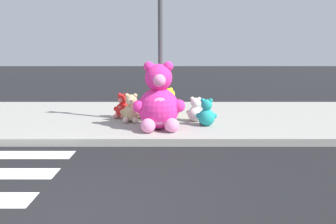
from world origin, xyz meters
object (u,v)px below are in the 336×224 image
at_px(plush_pink_large, 160,102).
at_px(plush_brown, 146,110).
at_px(plush_yellow, 170,104).
at_px(plush_teal, 208,115).
at_px(plush_tan, 132,111).
at_px(plush_red, 124,108).
at_px(plush_white, 197,111).
at_px(sign_pole, 162,47).

distance_m(plush_pink_large, plush_brown, 1.20).
xyz_separation_m(plush_yellow, plush_teal, (0.82, -1.23, -0.03)).
height_order(plush_tan, plush_red, plush_tan).
bearing_deg(plush_pink_large, plush_white, 42.82).
relative_size(plush_white, plush_red, 0.95).
relative_size(plush_pink_large, plush_tan, 2.15).
relative_size(sign_pole, plush_yellow, 4.69).
distance_m(plush_teal, plush_red, 2.10).
bearing_deg(plush_yellow, plush_white, -52.00).
bearing_deg(plush_teal, plush_pink_large, -162.54).
bearing_deg(plush_brown, plush_pink_large, -70.89).
distance_m(sign_pole, plush_white, 1.68).
bearing_deg(plush_teal, plush_brown, 151.72).
relative_size(sign_pole, plush_red, 5.32).
bearing_deg(plush_white, plush_pink_large, -137.18).
height_order(plush_tan, plush_yellow, plush_yellow).
distance_m(sign_pole, plush_pink_large, 1.28).
xyz_separation_m(plush_brown, plush_yellow, (0.58, 0.48, 0.08)).
bearing_deg(plush_tan, plush_pink_large, -47.24).
bearing_deg(plush_pink_large, plush_red, 128.27).
bearing_deg(plush_brown, plush_white, -14.61).
relative_size(plush_yellow, plush_red, 1.13).
xyz_separation_m(plush_tan, plush_white, (1.47, 0.07, -0.03)).
relative_size(plush_pink_large, plush_white, 2.46).
height_order(plush_brown, plush_yellow, plush_yellow).
relative_size(plush_brown, plush_white, 0.85).
bearing_deg(plush_brown, plush_yellow, 39.21).
distance_m(plush_pink_large, plush_red, 1.49).
height_order(plush_pink_large, plush_red, plush_pink_large).
height_order(plush_teal, plush_white, plush_teal).
xyz_separation_m(plush_brown, plush_white, (1.20, -0.31, 0.03)).
bearing_deg(plush_tan, plush_teal, -12.63).
distance_m(plush_tan, plush_brown, 0.47).
distance_m(plush_brown, plush_white, 1.24).
xyz_separation_m(sign_pole, plush_white, (0.80, 0.17, -1.47)).
relative_size(sign_pole, plush_white, 5.61).
relative_size(plush_pink_large, plush_teal, 2.33).
distance_m(plush_tan, plush_teal, 1.72).
bearing_deg(plush_red, plush_brown, -7.22).
bearing_deg(plush_pink_large, plush_brown, 109.11).
relative_size(plush_yellow, plush_white, 1.19).
bearing_deg(plush_red, sign_pole, -30.74).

